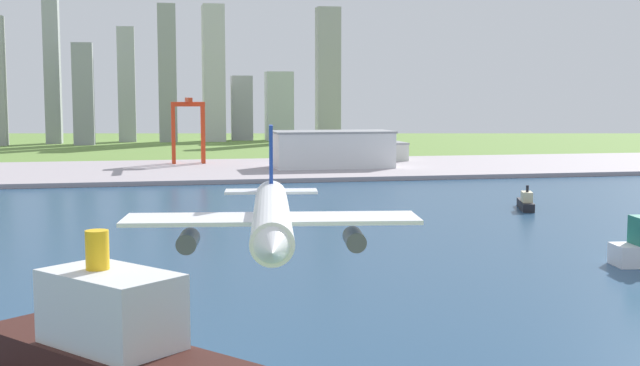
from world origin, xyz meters
The scene contains 10 objects.
ground_plane centered at (0.00, 300.00, 0.00)m, with size 2400.00×2400.00×0.00m, color olive.
water_bay centered at (0.00, 240.00, 0.07)m, with size 840.00×360.00×0.15m, color navy.
industrial_pier centered at (0.00, 490.00, 1.25)m, with size 840.00×140.00×2.50m, color #A0979D.
airplane_landing centered at (-18.96, 91.53, 31.12)m, with size 35.84×43.63×14.16m.
cargo_ship centered at (-37.34, 121.26, 6.96)m, with size 49.25×54.84×24.78m.
tugboat_small centered at (113.45, 301.79, 2.84)m, with size 11.29×22.40×10.01m.
port_crane_red centered at (-8.64, 526.55, 31.90)m, with size 20.91×45.74×41.42m.
warehouse_main centered at (74.35, 481.99, 13.41)m, with size 71.16×33.00×21.78m.
warehouse_annex centered at (118.25, 531.04, 8.48)m, with size 30.84×28.57×11.92m.
distant_skyline centered at (2.37, 823.81, 58.82)m, with size 333.03×65.76×154.27m.
Camera 1 is at (-32.66, -3.31, 45.23)m, focal length 46.79 mm.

